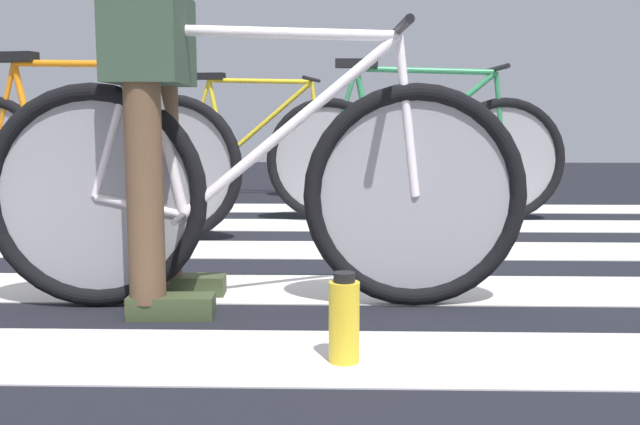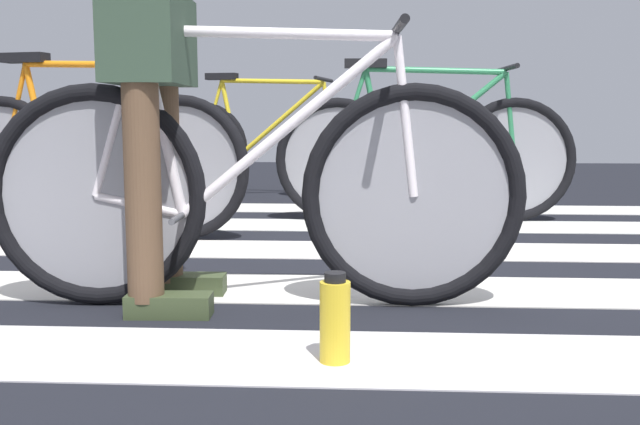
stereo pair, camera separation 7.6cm
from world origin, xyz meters
name	(u,v)px [view 2 (the right image)]	position (x,y,z in m)	size (l,w,h in m)	color
ground	(295,284)	(0.00, 0.00, 0.01)	(18.00, 14.00, 0.02)	black
crosswalk_markings	(302,288)	(0.04, -0.11, 0.02)	(5.42, 4.99, 0.00)	silver
bicycle_1_of_4	(253,188)	(-0.10, -0.36, 0.41)	(1.74, 0.52, 0.93)	black
cyclist_1_of_4	(154,107)	(-0.41, -0.37, 0.66)	(0.32, 0.42, 0.99)	brown
bicycle_2_of_4	(89,160)	(-1.15, 1.02, 0.41)	(1.71, 0.56, 0.93)	black
bicycle_3_of_4	(425,155)	(0.61, 1.61, 0.41)	(1.74, 0.52, 0.93)	black
bicycle_4_of_4	(266,146)	(-0.49, 2.90, 0.41)	(1.72, 0.55, 0.93)	black
water_bottle	(335,320)	(0.18, -0.90, 0.13)	(0.08, 0.08, 0.23)	gold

